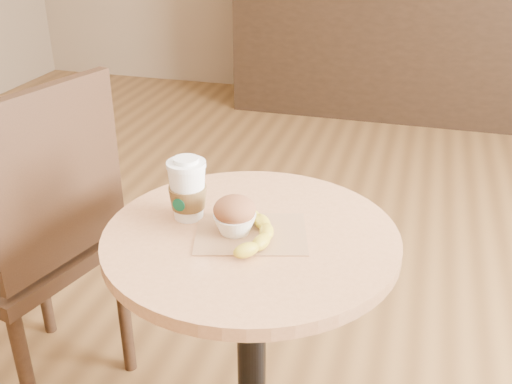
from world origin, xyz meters
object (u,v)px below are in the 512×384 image
cafe_table (251,319)px  chair_left (34,240)px  banana (243,230)px  coffee_cup (188,191)px  muffin (235,215)px

cafe_table → chair_left: size_ratio=0.74×
banana → chair_left: bearing=144.7°
cafe_table → banana: size_ratio=3.59×
chair_left → coffee_cup: bearing=94.9°
cafe_table → muffin: 0.28m
muffin → cafe_table: bearing=18.6°
coffee_cup → banana: (0.15, -0.05, -0.05)m
cafe_table → chair_left: 0.67m
cafe_table → muffin: bearing=-161.4°
chair_left → muffin: 0.68m
chair_left → coffee_cup: size_ratio=6.89×
chair_left → coffee_cup: (0.50, -0.09, 0.26)m
muffin → banana: (0.02, -0.01, -0.03)m
coffee_cup → cafe_table: bearing=-4.0°
coffee_cup → banana: size_ratio=0.70×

